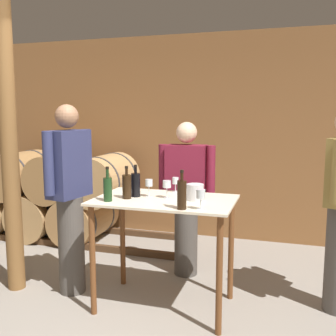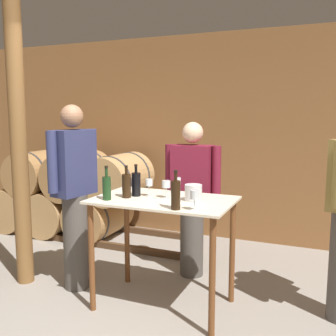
{
  "view_description": "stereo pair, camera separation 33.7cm",
  "coord_description": "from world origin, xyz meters",
  "px_view_note": "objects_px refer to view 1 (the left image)",
  "views": [
    {
      "loc": [
        1.1,
        -2.33,
        1.68
      ],
      "look_at": [
        0.11,
        0.86,
        1.21
      ],
      "focal_mm": 42.0,
      "sensor_mm": 36.0,
      "label": 1
    },
    {
      "loc": [
        1.41,
        -2.21,
        1.68
      ],
      "look_at": [
        0.11,
        0.86,
        1.21
      ],
      "focal_mm": 42.0,
      "sensor_mm": 36.0,
      "label": 2
    }
  ],
  "objects_px": {
    "ice_bucket": "(195,192)",
    "wine_bottle_left": "(127,186)",
    "wine_bottle_center": "(136,184)",
    "wine_glass_near_right": "(167,185)",
    "wine_glass_near_left": "(149,184)",
    "wooden_post": "(9,149)",
    "person_visitor_bearded": "(70,195)",
    "wine_bottle_far_left": "(108,188)",
    "person_visitor_with_scarf": "(186,196)",
    "wine_glass_far_side": "(201,195)",
    "wine_bottle_right": "(182,194)",
    "wine_glass_near_center": "(175,181)"
  },
  "relations": [
    {
      "from": "wine_glass_near_left",
      "to": "wine_glass_far_side",
      "type": "height_order",
      "value": "wine_glass_far_side"
    },
    {
      "from": "wooden_post",
      "to": "person_visitor_with_scarf",
      "type": "xyz_separation_m",
      "value": [
        1.48,
        0.81,
        -0.51
      ]
    },
    {
      "from": "wine_glass_far_side",
      "to": "wine_bottle_left",
      "type": "bearing_deg",
      "value": 164.37
    },
    {
      "from": "wine_glass_near_center",
      "to": "person_visitor_with_scarf",
      "type": "relative_size",
      "value": 0.09
    },
    {
      "from": "wine_bottle_left",
      "to": "wine_glass_near_left",
      "type": "bearing_deg",
      "value": 38.8
    },
    {
      "from": "wine_glass_near_right",
      "to": "person_visitor_with_scarf",
      "type": "xyz_separation_m",
      "value": [
        -0.01,
        0.69,
        -0.24
      ]
    },
    {
      "from": "wine_glass_far_side",
      "to": "person_visitor_bearded",
      "type": "distance_m",
      "value": 1.33
    },
    {
      "from": "wooden_post",
      "to": "person_visitor_bearded",
      "type": "xyz_separation_m",
      "value": [
        0.56,
        0.09,
        -0.42
      ]
    },
    {
      "from": "wine_glass_near_center",
      "to": "ice_bucket",
      "type": "distance_m",
      "value": 0.38
    },
    {
      "from": "wine_bottle_center",
      "to": "wine_glass_near_left",
      "type": "height_order",
      "value": "wine_bottle_center"
    },
    {
      "from": "wine_bottle_center",
      "to": "person_visitor_bearded",
      "type": "relative_size",
      "value": 0.16
    },
    {
      "from": "wine_bottle_left",
      "to": "wine_bottle_right",
      "type": "relative_size",
      "value": 0.93
    },
    {
      "from": "wine_bottle_left",
      "to": "wine_bottle_center",
      "type": "xyz_separation_m",
      "value": [
        0.04,
        0.09,
        -0.0
      ]
    },
    {
      "from": "wine_bottle_far_left",
      "to": "wine_glass_near_left",
      "type": "xyz_separation_m",
      "value": [
        0.26,
        0.26,
        0.01
      ]
    },
    {
      "from": "wine_bottle_center",
      "to": "person_visitor_with_scarf",
      "type": "height_order",
      "value": "person_visitor_with_scarf"
    },
    {
      "from": "wine_glass_near_center",
      "to": "wine_glass_near_right",
      "type": "bearing_deg",
      "value": -89.09
    },
    {
      "from": "wine_bottle_center",
      "to": "wine_glass_near_right",
      "type": "distance_m",
      "value": 0.28
    },
    {
      "from": "wine_glass_near_right",
      "to": "wine_glass_near_center",
      "type": "bearing_deg",
      "value": 90.91
    },
    {
      "from": "wine_bottle_left",
      "to": "ice_bucket",
      "type": "xyz_separation_m",
      "value": [
        0.57,
        0.11,
        -0.04
      ]
    },
    {
      "from": "wine_bottle_center",
      "to": "wine_glass_far_side",
      "type": "distance_m",
      "value": 0.7
    },
    {
      "from": "wooden_post",
      "to": "person_visitor_with_scarf",
      "type": "height_order",
      "value": "wooden_post"
    },
    {
      "from": "person_visitor_bearded",
      "to": "person_visitor_with_scarf",
      "type": "bearing_deg",
      "value": 37.97
    },
    {
      "from": "wooden_post",
      "to": "wine_bottle_center",
      "type": "relative_size",
      "value": 9.7
    },
    {
      "from": "wine_glass_near_center",
      "to": "person_visitor_bearded",
      "type": "relative_size",
      "value": 0.08
    },
    {
      "from": "wine_glass_near_center",
      "to": "wine_glass_far_side",
      "type": "xyz_separation_m",
      "value": [
        0.37,
        -0.59,
        0.02
      ]
    },
    {
      "from": "wine_glass_near_right",
      "to": "ice_bucket",
      "type": "xyz_separation_m",
      "value": [
        0.25,
        -0.01,
        -0.05
      ]
    },
    {
      "from": "person_visitor_bearded",
      "to": "wine_glass_near_right",
      "type": "bearing_deg",
      "value": 1.66
    },
    {
      "from": "wooden_post",
      "to": "wine_glass_far_side",
      "type": "height_order",
      "value": "wooden_post"
    },
    {
      "from": "wine_glass_far_side",
      "to": "wine_bottle_far_left",
      "type": "bearing_deg",
      "value": 176.28
    },
    {
      "from": "wine_bottle_center",
      "to": "wooden_post",
      "type": "bearing_deg",
      "value": -175.57
    },
    {
      "from": "wine_bottle_center",
      "to": "ice_bucket",
      "type": "distance_m",
      "value": 0.52
    },
    {
      "from": "wine_bottle_far_left",
      "to": "person_visitor_with_scarf",
      "type": "xyz_separation_m",
      "value": [
        0.42,
        0.95,
        -0.23
      ]
    },
    {
      "from": "wine_bottle_far_left",
      "to": "wine_bottle_left",
      "type": "distance_m",
      "value": 0.18
    },
    {
      "from": "wine_bottle_far_left",
      "to": "person_visitor_with_scarf",
      "type": "distance_m",
      "value": 1.06
    },
    {
      "from": "wine_glass_near_left",
      "to": "person_visitor_with_scarf",
      "type": "relative_size",
      "value": 0.1
    },
    {
      "from": "wine_bottle_left",
      "to": "person_visitor_with_scarf",
      "type": "bearing_deg",
      "value": 68.95
    },
    {
      "from": "wine_bottle_right",
      "to": "wine_glass_near_center",
      "type": "xyz_separation_m",
      "value": [
        -0.23,
        0.62,
        -0.02
      ]
    },
    {
      "from": "wine_bottle_center",
      "to": "wine_glass_near_left",
      "type": "bearing_deg",
      "value": 15.31
    },
    {
      "from": "wine_bottle_far_left",
      "to": "wine_glass_far_side",
      "type": "distance_m",
      "value": 0.79
    },
    {
      "from": "wooden_post",
      "to": "person_visitor_bearded",
      "type": "distance_m",
      "value": 0.7
    },
    {
      "from": "person_visitor_bearded",
      "to": "wine_bottle_right",
      "type": "bearing_deg",
      "value": -15.16
    },
    {
      "from": "wine_bottle_right",
      "to": "wine_bottle_left",
      "type": "bearing_deg",
      "value": 157.83
    },
    {
      "from": "wine_glass_far_side",
      "to": "ice_bucket",
      "type": "relative_size",
      "value": 1.08
    },
    {
      "from": "wine_bottle_center",
      "to": "wine_bottle_right",
      "type": "height_order",
      "value": "wine_bottle_right"
    },
    {
      "from": "wine_bottle_center",
      "to": "wine_glass_near_left",
      "type": "relative_size",
      "value": 1.82
    },
    {
      "from": "wooden_post",
      "to": "person_visitor_bearded",
      "type": "bearing_deg",
      "value": 9.22
    },
    {
      "from": "person_visitor_with_scarf",
      "to": "person_visitor_bearded",
      "type": "distance_m",
      "value": 1.17
    },
    {
      "from": "wine_bottle_right",
      "to": "wine_glass_far_side",
      "type": "bearing_deg",
      "value": 12.26
    },
    {
      "from": "ice_bucket",
      "to": "wine_bottle_left",
      "type": "bearing_deg",
      "value": -169.06
    },
    {
      "from": "wine_bottle_far_left",
      "to": "wine_bottle_center",
      "type": "distance_m",
      "value": 0.28
    }
  ]
}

